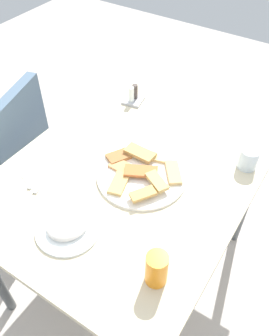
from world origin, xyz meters
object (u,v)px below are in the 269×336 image
(dining_table, at_px, (130,186))
(spoon, at_px, (38,171))
(paper_napkin, at_px, (42,174))
(dining_chair, at_px, (10,159))
(pide_platter, at_px, (142,173))
(condiment_caddy, at_px, (133,97))
(salad_plate_greens, at_px, (68,226))
(drinking_glass, at_px, (249,159))
(fork, at_px, (45,175))
(soda_can, at_px, (157,269))

(dining_table, distance_m, spoon, 0.37)
(paper_napkin, distance_m, spoon, 0.02)
(dining_chair, distance_m, pide_platter, 0.79)
(pide_platter, xyz_separation_m, condiment_caddy, (0.39, 0.30, 0.01))
(pide_platter, distance_m, salad_plate_greens, 0.35)
(pide_platter, relative_size, salad_plate_greens, 1.58)
(drinking_glass, bearing_deg, dining_table, 126.66)
(fork, distance_m, condiment_caddy, 0.60)
(dining_chair, height_order, soda_can, dining_chair)
(spoon, bearing_deg, fork, -111.50)
(spoon, bearing_deg, soda_can, -124.13)
(dining_chair, xyz_separation_m, paper_napkin, (-0.14, -0.41, 0.25))
(dining_chair, height_order, fork, dining_chair)
(pide_platter, height_order, paper_napkin, pide_platter)
(fork, xyz_separation_m, spoon, (0.00, 0.04, 0.00))
(drinking_glass, height_order, paper_napkin, drinking_glass)
(dining_table, relative_size, soda_can, 9.12)
(dining_chair, distance_m, salad_plate_greens, 0.77)
(dining_chair, relative_size, pide_platter, 2.62)
(salad_plate_greens, distance_m, paper_napkin, 0.29)
(soda_can, relative_size, spoon, 0.66)
(dining_chair, bearing_deg, pide_platter, -84.90)
(drinking_glass, distance_m, condiment_caddy, 0.63)
(dining_chair, distance_m, condiment_caddy, 0.70)
(salad_plate_greens, height_order, paper_napkin, salad_plate_greens)
(drinking_glass, bearing_deg, pide_platter, 129.67)
(soda_can, height_order, spoon, soda_can)
(pide_platter, xyz_separation_m, drinking_glass, (0.27, -0.32, 0.03))
(dining_table, relative_size, dining_chair, 1.22)
(dining_table, xyz_separation_m, dining_chair, (-0.06, 0.69, -0.16))
(soda_can, xyz_separation_m, spoon, (0.14, 0.61, -0.06))
(drinking_glass, distance_m, paper_napkin, 0.80)
(pide_platter, relative_size, spoon, 1.87)
(salad_plate_greens, bearing_deg, soda_can, -89.10)
(paper_napkin, distance_m, fork, 0.02)
(dining_chair, bearing_deg, dining_table, -85.29)
(drinking_glass, bearing_deg, salad_plate_greens, 147.28)
(pide_platter, distance_m, paper_napkin, 0.39)
(paper_napkin, xyz_separation_m, condiment_caddy, (0.60, -0.03, 0.03))
(salad_plate_greens, relative_size, spoon, 1.19)
(paper_napkin, bearing_deg, dining_table, -55.08)
(dining_table, height_order, dining_chair, dining_chair)
(paper_napkin, height_order, fork, fork)
(dining_table, height_order, drinking_glass, drinking_glass)
(soda_can, distance_m, paper_napkin, 0.61)
(drinking_glass, relative_size, paper_napkin, 0.62)
(condiment_caddy, bearing_deg, drinking_glass, -101.76)
(dining_table, height_order, salad_plate_greens, salad_plate_greens)
(pide_platter, bearing_deg, condiment_caddy, 36.99)
(soda_can, height_order, condiment_caddy, soda_can)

